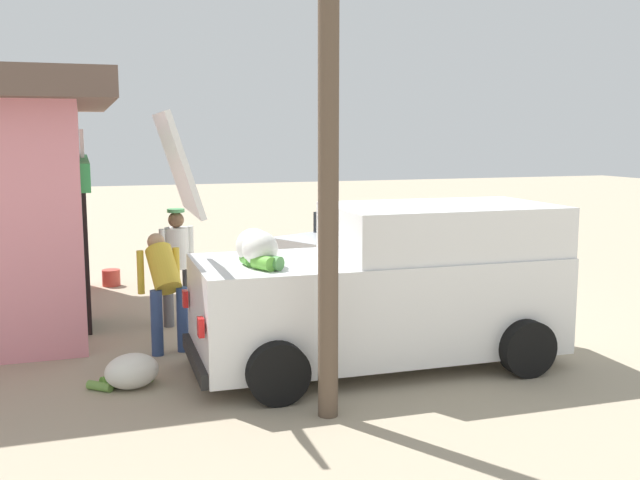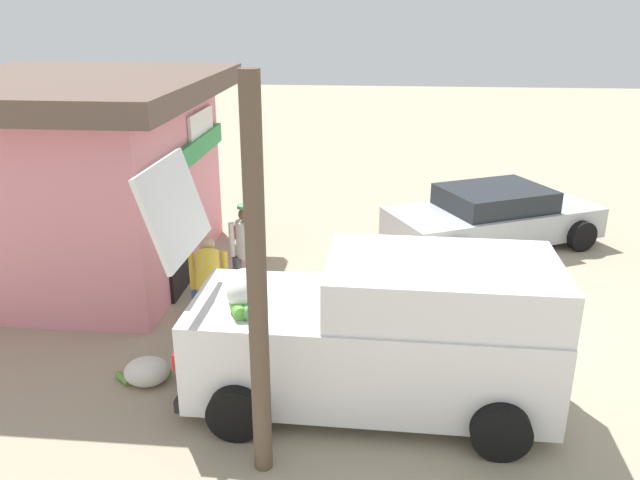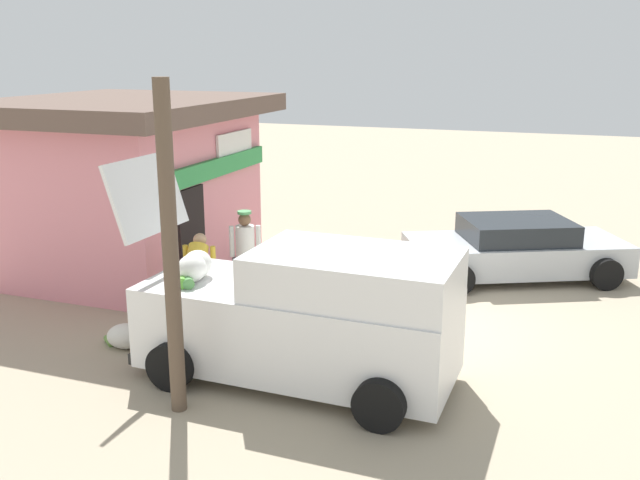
# 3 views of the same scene
# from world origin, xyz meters

# --- Properties ---
(ground_plane) EXTENTS (60.00, 60.00, 0.00)m
(ground_plane) POSITION_xyz_m (0.00, 0.00, 0.00)
(ground_plane) COLOR tan
(delivery_van) EXTENTS (2.18, 4.75, 3.01)m
(delivery_van) POSITION_xyz_m (-2.96, 0.84, 0.96)
(delivery_van) COLOR white
(delivery_van) RESTS_ON ground_plane
(parked_sedan) EXTENTS (3.50, 4.67, 1.20)m
(parked_sedan) POSITION_xyz_m (2.87, -1.47, 0.58)
(parked_sedan) COLOR #B2B7BC
(parked_sedan) RESTS_ON ground_plane
(vendor_standing) EXTENTS (0.45, 0.52, 1.71)m
(vendor_standing) POSITION_xyz_m (-0.33, 3.03, 0.98)
(vendor_standing) COLOR #4C4C51
(vendor_standing) RESTS_ON ground_plane
(customer_bending) EXTENTS (0.72, 0.60, 1.50)m
(customer_bending) POSITION_xyz_m (-1.55, 3.36, 0.90)
(customer_bending) COLOR navy
(customer_bending) RESTS_ON ground_plane
(unloaded_banana_pile) EXTENTS (0.64, 0.83, 0.39)m
(unloaded_banana_pile) POSITION_xyz_m (-2.86, 3.90, 0.17)
(unloaded_banana_pile) COLOR silver
(unloaded_banana_pile) RESTS_ON ground_plane
(paint_bucket) EXTENTS (0.33, 0.33, 0.30)m
(paint_bucket) POSITION_xyz_m (2.83, 3.85, 0.15)
(paint_bucket) COLOR #BF3F33
(paint_bucket) RESTS_ON ground_plane
(utility_pole) EXTENTS (0.20, 0.20, 4.19)m
(utility_pole) POSITION_xyz_m (-4.30, 2.10, 2.10)
(utility_pole) COLOR brown
(utility_pole) RESTS_ON ground_plane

